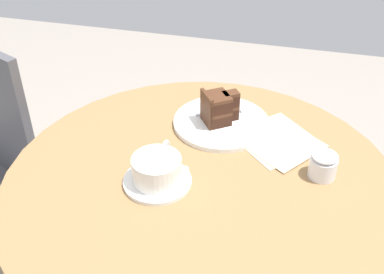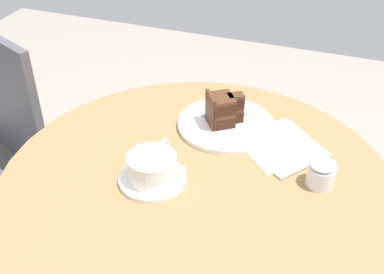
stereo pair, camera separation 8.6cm
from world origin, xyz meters
name	(u,v)px [view 1 (the left image)]	position (x,y,z in m)	size (l,w,h in m)	color
cafe_table	(201,216)	(0.00, 0.00, 0.58)	(0.84, 0.84, 0.69)	olive
saucer	(157,181)	(-0.03, 0.09, 0.70)	(0.14, 0.14, 0.01)	white
coffee_cup	(157,168)	(-0.03, 0.09, 0.73)	(0.14, 0.10, 0.06)	white
teaspoon	(172,168)	(0.01, 0.07, 0.70)	(0.02, 0.10, 0.00)	silver
cake_plate	(221,123)	(0.21, 0.00, 0.70)	(0.23, 0.23, 0.01)	white
cake_slice	(218,108)	(0.20, 0.01, 0.74)	(0.08, 0.09, 0.08)	#381E14
fork	(233,111)	(0.25, -0.02, 0.71)	(0.08, 0.14, 0.00)	silver
napkin	(278,141)	(0.17, -0.14, 0.69)	(0.24, 0.24, 0.00)	beige
sugar_pot	(323,164)	(0.07, -0.24, 0.72)	(0.06, 0.06, 0.06)	white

